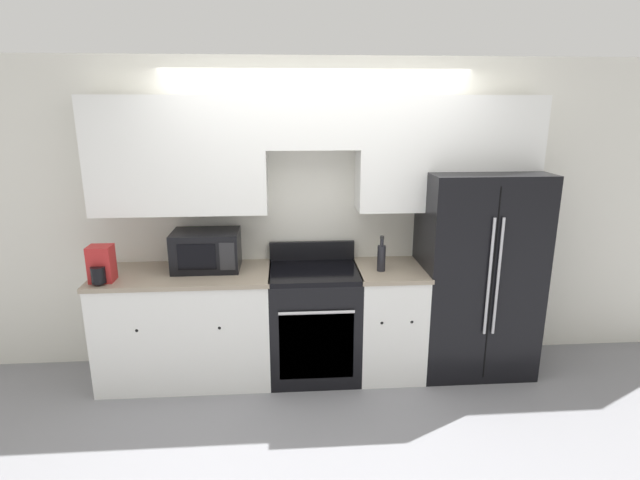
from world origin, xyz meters
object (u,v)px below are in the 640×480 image
(oven_range, at_px, (314,321))
(microwave, at_px, (206,250))
(refrigerator, at_px, (473,271))
(bottle, at_px, (381,257))

(oven_range, height_order, microwave, microwave)
(refrigerator, height_order, bottle, refrigerator)
(microwave, bearing_deg, oven_range, -5.82)
(bottle, bearing_deg, microwave, 173.87)
(refrigerator, bearing_deg, bottle, -170.60)
(refrigerator, distance_m, microwave, 2.24)
(oven_range, height_order, refrigerator, refrigerator)
(oven_range, distance_m, microwave, 1.07)
(oven_range, distance_m, refrigerator, 1.42)
(microwave, relative_size, bottle, 1.83)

